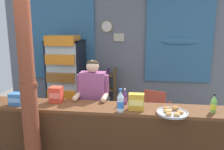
% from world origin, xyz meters
% --- Properties ---
extents(ground_plane, '(7.40, 7.40, 0.00)m').
position_xyz_m(ground_plane, '(0.00, 1.14, 0.00)').
color(ground_plane, gray).
extents(back_wall_curtained, '(5.31, 0.22, 2.83)m').
position_xyz_m(back_wall_curtained, '(-0.01, 2.90, 1.47)').
color(back_wall_curtained, slate).
rests_on(back_wall_curtained, ground).
extents(stall_counter, '(3.32, 0.47, 1.00)m').
position_xyz_m(stall_counter, '(0.10, 0.32, 0.60)').
color(stall_counter, brown).
rests_on(stall_counter, ground).
extents(timber_post, '(0.21, 0.19, 2.80)m').
position_xyz_m(timber_post, '(-0.73, 0.02, 1.34)').
color(timber_post, brown).
rests_on(timber_post, ground).
extents(drink_fridge, '(0.72, 0.76, 1.86)m').
position_xyz_m(drink_fridge, '(-1.03, 2.28, 1.02)').
color(drink_fridge, black).
rests_on(drink_fridge, ground).
extents(bottle_shelf_rack, '(0.48, 0.28, 1.13)m').
position_xyz_m(bottle_shelf_rack, '(-0.21, 2.60, 0.59)').
color(bottle_shelf_rack, brown).
rests_on(bottle_shelf_rack, ground).
extents(plastic_lawn_chair, '(0.57, 0.57, 0.86)m').
position_xyz_m(plastic_lawn_chair, '(0.91, 1.87, 0.49)').
color(plastic_lawn_chair, '#E5563D').
rests_on(plastic_lawn_chair, ground).
extents(shopkeeper, '(0.49, 0.42, 1.56)m').
position_xyz_m(shopkeeper, '(-0.12, 0.84, 0.97)').
color(shopkeeper, '#28282D').
rests_on(shopkeeper, ground).
extents(soda_bottle_water, '(0.09, 0.09, 0.30)m').
position_xyz_m(soda_bottle_water, '(0.35, 0.26, 1.12)').
color(soda_bottle_water, silver).
rests_on(soda_bottle_water, stall_counter).
extents(soda_bottle_lime_soda, '(0.07, 0.07, 0.24)m').
position_xyz_m(soda_bottle_lime_soda, '(1.50, 0.39, 1.10)').
color(soda_bottle_lime_soda, '#75C64C').
rests_on(soda_bottle_lime_soda, stall_counter).
extents(soda_bottle_orange_soda, '(0.07, 0.07, 0.22)m').
position_xyz_m(soda_bottle_orange_soda, '(-1.03, 0.54, 1.09)').
color(soda_bottle_orange_soda, orange).
rests_on(soda_bottle_orange_soda, stall_counter).
extents(soda_bottle_grape_soda, '(0.06, 0.06, 0.22)m').
position_xyz_m(soda_bottle_grape_soda, '(0.38, 0.55, 1.09)').
color(soda_bottle_grape_soda, '#56286B').
rests_on(soda_bottle_grape_soda, stall_counter).
extents(snack_box_crackers, '(0.17, 0.15, 0.22)m').
position_xyz_m(snack_box_crackers, '(-0.58, 0.52, 1.10)').
color(snack_box_crackers, '#E5422D').
rests_on(snack_box_crackers, stall_counter).
extents(snack_box_choco_powder, '(0.20, 0.11, 0.22)m').
position_xyz_m(snack_box_choco_powder, '(0.55, 0.35, 1.10)').
color(snack_box_choco_powder, gold).
rests_on(snack_box_choco_powder, stall_counter).
extents(snack_box_biscuit, '(0.18, 0.14, 0.16)m').
position_xyz_m(snack_box_biscuit, '(-1.07, 0.34, 1.08)').
color(snack_box_biscuit, '#3D75B7').
rests_on(snack_box_biscuit, stall_counter).
extents(pastry_tray, '(0.39, 0.39, 0.07)m').
position_xyz_m(pastry_tray, '(0.99, 0.27, 1.02)').
color(pastry_tray, '#BCBCC1').
rests_on(pastry_tray, stall_counter).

